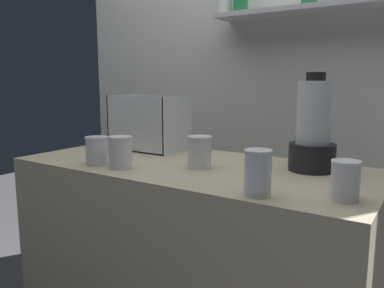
# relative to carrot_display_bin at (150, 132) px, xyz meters

# --- Properties ---
(counter) EXTENTS (1.40, 0.64, 0.90)m
(counter) POSITION_rel_carrot_display_bin_xyz_m (0.36, -0.18, -0.53)
(counter) COLOR tan
(counter) RESTS_ON ground_plane
(back_wall_unit) EXTENTS (2.60, 0.24, 2.50)m
(back_wall_unit) POSITION_rel_carrot_display_bin_xyz_m (0.36, 0.59, 0.28)
(back_wall_unit) COLOR silver
(back_wall_unit) RESTS_ON ground_plane
(carrot_display_bin) EXTENTS (0.34, 0.22, 0.26)m
(carrot_display_bin) POSITION_rel_carrot_display_bin_xyz_m (0.00, 0.00, 0.00)
(carrot_display_bin) COLOR white
(carrot_display_bin) RESTS_ON counter
(blender_pitcher) EXTENTS (0.17, 0.17, 0.35)m
(blender_pitcher) POSITION_rel_carrot_display_bin_xyz_m (0.79, -0.03, 0.06)
(blender_pitcher) COLOR black
(blender_pitcher) RESTS_ON counter
(juice_cup_orange_far_left) EXTENTS (0.09, 0.09, 0.11)m
(juice_cup_orange_far_left) POSITION_rel_carrot_display_bin_xyz_m (0.06, -0.39, -0.03)
(juice_cup_orange_far_left) COLOR white
(juice_cup_orange_far_left) RESTS_ON counter
(juice_cup_mango_left) EXTENTS (0.09, 0.09, 0.12)m
(juice_cup_mango_left) POSITION_rel_carrot_display_bin_xyz_m (0.17, -0.38, -0.03)
(juice_cup_mango_left) COLOR white
(juice_cup_mango_left) RESTS_ON counter
(juice_cup_mango_middle) EXTENTS (0.09, 0.09, 0.12)m
(juice_cup_mango_middle) POSITION_rel_carrot_display_bin_xyz_m (0.42, -0.22, -0.03)
(juice_cup_mango_middle) COLOR white
(juice_cup_mango_middle) RESTS_ON counter
(juice_cup_pomegranate_right) EXTENTS (0.08, 0.08, 0.13)m
(juice_cup_pomegranate_right) POSITION_rel_carrot_display_bin_xyz_m (0.75, -0.43, -0.02)
(juice_cup_pomegranate_right) COLOR white
(juice_cup_pomegranate_right) RESTS_ON counter
(juice_cup_beet_far_right) EXTENTS (0.08, 0.08, 0.11)m
(juice_cup_beet_far_right) POSITION_rel_carrot_display_bin_xyz_m (0.97, -0.34, -0.03)
(juice_cup_beet_far_right) COLOR white
(juice_cup_beet_far_right) RESTS_ON counter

